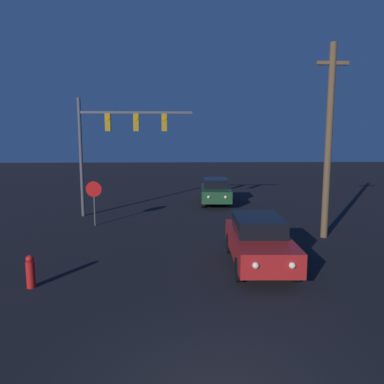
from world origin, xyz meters
The scene contains 6 objects.
car_near centered at (2.01, 6.41, 0.83)m, with size 1.95×4.58×1.58m.
car_far centered at (1.80, 18.07, 0.83)m, with size 2.04×4.61×1.58m.
traffic_signal_mast centered at (-3.92, 14.59, 4.28)m, with size 5.93×0.30×6.18m.
stop_sign centered at (-4.55, 12.28, 1.48)m, with size 0.73×0.07×2.12m.
utility_pole centered at (5.51, 9.77, 4.04)m, with size 1.28×0.28×7.83m.
fire_hydrant centered at (-4.70, 4.81, 0.46)m, with size 0.24×0.24×0.93m.
Camera 1 is at (-0.62, -5.28, 4.10)m, focal length 35.00 mm.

